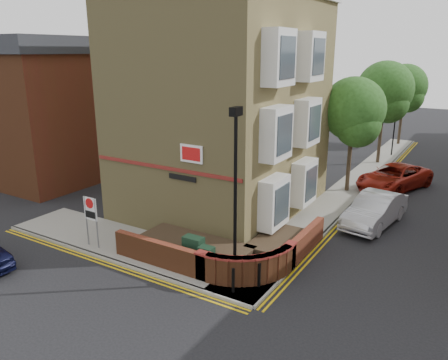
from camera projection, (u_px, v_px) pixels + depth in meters
ground at (180, 285)px, 15.88m from camera, size 120.00×120.00×0.00m
pavement_corner at (136, 246)px, 18.84m from camera, size 13.00×3.00×0.12m
pavement_main at (356, 183)px, 27.96m from camera, size 2.00×32.00×0.12m
kerb_side at (111, 260)px, 17.61m from camera, size 13.00×0.15×0.12m
kerb_main_near at (372, 185)px, 27.46m from camera, size 0.15×32.00×0.12m
yellow_lines_side at (106, 264)px, 17.43m from camera, size 13.00×0.28×0.01m
yellow_lines_main at (376, 186)px, 27.35m from camera, size 0.28×32.00×0.01m
corner_building at (227, 91)px, 22.08m from camera, size 8.95×10.40×13.60m
garden_wall at (217, 258)px, 17.93m from camera, size 6.80×6.00×1.20m
lamppost at (235, 196)px, 15.11m from camera, size 0.25×0.50×6.30m
utility_cabinet_large at (194, 251)px, 16.89m from camera, size 0.80×0.45×1.20m
utility_cabinet_small at (207, 260)px, 16.26m from camera, size 0.55×0.40×1.10m
bollard_near at (233, 280)px, 15.05m from camera, size 0.11×0.11×0.90m
bollard_far at (259, 275)px, 15.40m from camera, size 0.11×0.11×0.90m
zone_sign at (91, 213)px, 18.32m from camera, size 0.72×0.07×2.20m
side_building at (68, 108)px, 28.63m from camera, size 6.40×10.40×9.00m
tree_near at (353, 114)px, 25.03m from camera, size 3.64×3.65×6.70m
tree_mid at (385, 94)px, 31.44m from camera, size 4.03×4.03×7.42m
tree_far at (404, 90)px, 38.06m from camera, size 3.81×3.81×7.00m
traffic_light_assembly at (395, 122)px, 34.34m from camera, size 0.20×0.16×4.20m
silver_car_near at (375, 210)px, 21.12m from camera, size 2.32×4.90×1.55m
red_car_main at (394, 177)px, 26.68m from camera, size 4.24×5.97×1.51m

